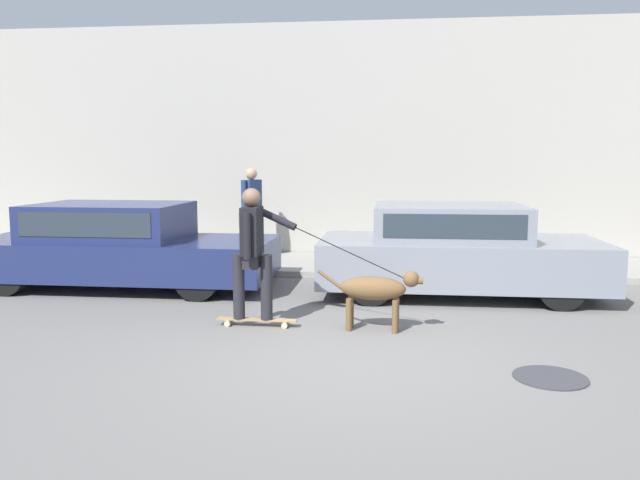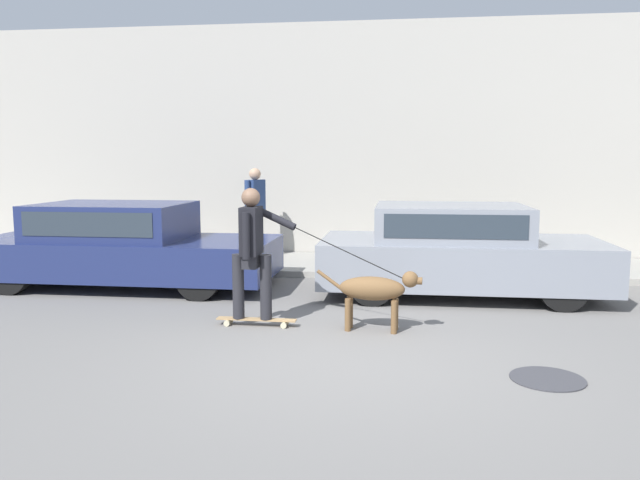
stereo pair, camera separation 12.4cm
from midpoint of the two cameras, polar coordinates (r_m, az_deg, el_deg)
name	(u,v)px [view 2 (the right image)]	position (r m, az deg, el deg)	size (l,w,h in m)	color
ground_plane	(353,358)	(6.25, 3.65, -10.68)	(36.00, 36.00, 0.00)	slate
back_wall	(379,142)	(12.38, 5.71, 8.89)	(32.00, 0.30, 4.56)	#ADA89E
sidewalk_curb	(375,265)	(11.27, 5.38, -2.32)	(30.00, 2.17, 0.10)	gray
parked_car_0	(123,247)	(10.00, -17.27, -0.59)	(4.58, 1.85, 1.28)	black
parked_car_1	(458,252)	(9.14, 12.88, -1.04)	(3.97, 1.85, 1.30)	black
dog	(375,290)	(7.09, 5.57, -4.59)	(1.20, 0.33, 0.70)	brown
skateboarder	(253,248)	(7.23, -5.70, -0.72)	(2.25, 0.56, 1.61)	beige
pedestrian_with_bag	(255,208)	(11.72, -5.67, 2.92)	(0.35, 0.65, 1.68)	#28282D
manhole_cover	(547,379)	(6.02, 20.65, -11.79)	(0.65, 0.65, 0.01)	#38383D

